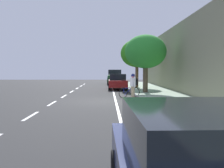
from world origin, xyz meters
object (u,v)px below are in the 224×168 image
Objects in this scene: bicycle_at_curb at (129,92)px; street_tree_near_cyclist at (146,52)px; parked_sedan_red_second at (118,82)px; street_tree_mid_block at (137,53)px; parked_pickup_green_mid at (115,78)px; cyclist_with_backpack at (133,83)px.

street_tree_near_cyclist reaches higher than bicycle_at_curb.
parked_sedan_red_second is 0.92× the size of street_tree_mid_block.
parked_pickup_green_mid reaches higher than parked_sedan_red_second.
street_tree_mid_block is (1.97, 0.65, 2.82)m from parked_sedan_red_second.
street_tree_near_cyclist is (1.97, -5.51, 2.56)m from parked_sedan_red_second.
bicycle_at_curb is at bearing -119.47° from street_tree_near_cyclist.
street_tree_near_cyclist reaches higher than parked_sedan_red_second.
street_tree_mid_block reaches higher than cyclist_with_backpack.
parked_pickup_green_mid is 17.34m from bicycle_at_curb.
bicycle_at_curb is 4.17m from street_tree_near_cyclist.
street_tree_mid_block is (2.01, -8.59, 2.67)m from parked_pickup_green_mid.
parked_sedan_red_second is at bearing 109.67° from street_tree_near_cyclist.
street_tree_mid_block is at bearing -76.80° from parked_pickup_green_mid.
parked_sedan_red_second is 0.98× the size of street_tree_near_cyclist.
street_tree_near_cyclist is at bearing -82.22° from parked_pickup_green_mid.
bicycle_at_curb is 0.31× the size of street_tree_mid_block.
cyclist_with_backpack is (0.22, -0.44, 0.64)m from bicycle_at_curb.
parked_pickup_green_mid is at bearing 91.86° from bicycle_at_curb.
street_tree_mid_block reaches higher than street_tree_near_cyclist.
parked_sedan_red_second is at bearing -89.73° from parked_pickup_green_mid.
bicycle_at_curb is 0.91× the size of cyclist_with_backpack.
parked_pickup_green_mid is 3.51× the size of bicycle_at_curb.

